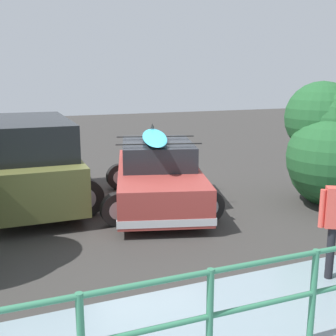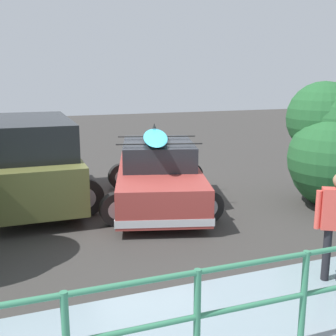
{
  "view_description": "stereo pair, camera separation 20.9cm",
  "coord_description": "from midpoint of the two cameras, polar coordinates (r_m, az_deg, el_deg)",
  "views": [
    {
      "loc": [
        3.08,
        9.02,
        2.84
      ],
      "look_at": [
        -0.15,
        1.05,
        0.95
      ],
      "focal_mm": 45.0,
      "sensor_mm": 36.0,
      "label": 1
    },
    {
      "loc": [
        2.89,
        9.09,
        2.84
      ],
      "look_at": [
        -0.15,
        1.05,
        0.95
      ],
      "focal_mm": 45.0,
      "sensor_mm": 36.0,
      "label": 2
    }
  ],
  "objects": [
    {
      "name": "ground_plane",
      "position": [
        9.95,
        -3.67,
        -4.27
      ],
      "size": [
        44.0,
        44.0,
        0.02
      ],
      "primitive_type": "cube",
      "color": "#383533",
      "rests_on": "ground"
    },
    {
      "name": "sedan_car",
      "position": [
        9.45,
        -2.03,
        -0.9
      ],
      "size": [
        3.12,
        4.67,
        1.68
      ],
      "color": "#9E3833",
      "rests_on": "ground"
    },
    {
      "name": "suv_car",
      "position": [
        9.89,
        -18.89,
        0.93
      ],
      "size": [
        2.76,
        4.65,
        1.92
      ],
      "color": "brown",
      "rests_on": "ground"
    },
    {
      "name": "bush_near_left",
      "position": [
        9.84,
        20.91,
        3.36
      ],
      "size": [
        2.32,
        2.27,
        2.83
      ],
      "color": "#4C3828",
      "rests_on": "ground"
    }
  ]
}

